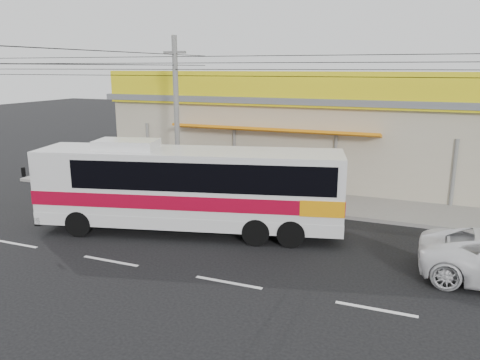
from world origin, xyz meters
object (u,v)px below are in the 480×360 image
Objects in this scene: motorbike_dark at (69,173)px; utility_pole at (175,65)px; motorbike_red at (153,182)px; coach_bus at (194,184)px.

utility_pole reaches higher than motorbike_dark.
coach_bus is at bearing -117.06° from motorbike_red.
coach_bus reaches higher than motorbike_red.
utility_pole is (1.24, 0.25, 5.34)m from motorbike_red.
coach_bus is 6.52m from utility_pole.
motorbike_red is 4.97m from motorbike_dark.
motorbike_dark is 8.19m from utility_pole.
motorbike_red is (-4.17, 3.81, -1.17)m from coach_bus.
motorbike_dark is (-9.13, 3.81, -1.16)m from coach_bus.
coach_bus is at bearing -54.29° from utility_pole.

